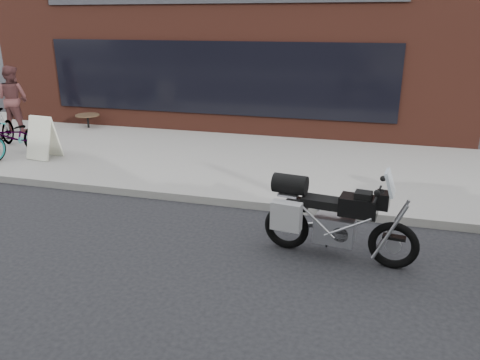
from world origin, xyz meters
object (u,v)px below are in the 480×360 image
bicycle_front (14,137)px  cafe_table (87,116)px  sandwich_sign (43,137)px  cafe_patron_left (13,99)px  motorcycle (328,218)px

bicycle_front → cafe_table: size_ratio=2.48×
sandwich_sign → cafe_table: 3.26m
cafe_table → cafe_patron_left: bearing=-151.3°
motorcycle → cafe_patron_left: 10.74m
bicycle_front → cafe_table: bearing=96.9°
sandwich_sign → cafe_table: sandwich_sign is taller
bicycle_front → cafe_table: bicycle_front is taller
cafe_table → cafe_patron_left: cafe_patron_left is taller
bicycle_front → cafe_patron_left: cafe_patron_left is taller
cafe_table → cafe_patron_left: (-1.75, -0.96, 0.57)m
cafe_table → cafe_patron_left: 2.08m
bicycle_front → cafe_patron_left: size_ratio=0.93×
motorcycle → cafe_table: bearing=149.7°
cafe_table → motorcycle: bearing=-37.8°
motorcycle → bicycle_front: size_ratio=1.26×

